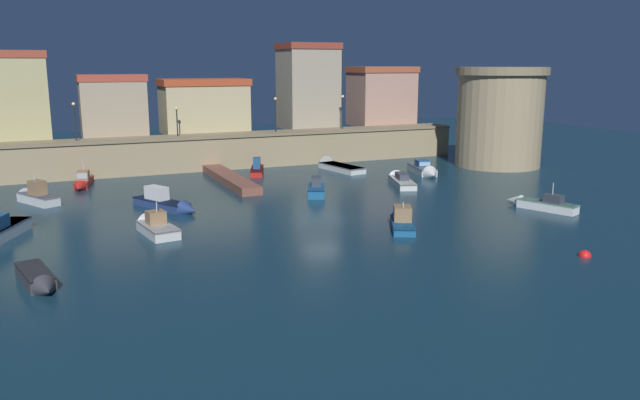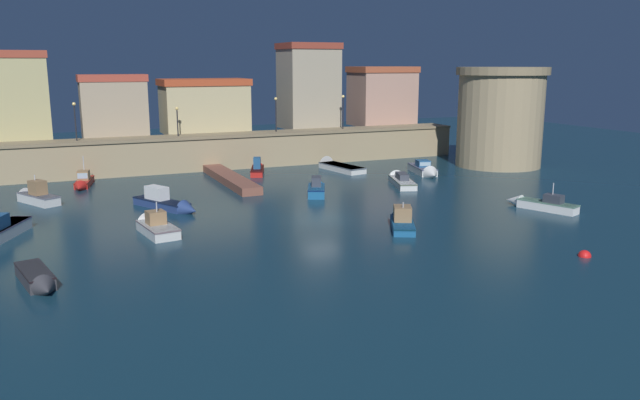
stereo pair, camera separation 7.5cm
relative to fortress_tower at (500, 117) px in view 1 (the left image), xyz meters
The scene contains 22 objects.
ground_plane 30.68m from the fortress_tower, 152.13° to the right, with size 137.21×137.21×0.00m, color #112D3D.
quay_wall 28.93m from the fortress_tower, 158.50° to the left, with size 53.19×3.87×3.51m.
old_town_backdrop 28.55m from the fortress_tower, 148.91° to the left, with size 47.71×5.56×9.68m.
fortress_tower is the anchor object (origin of this frame).
pier_dock 29.24m from the fortress_tower, behind, with size 1.81×13.50×0.70m.
quay_lamp_0 42.56m from the fortress_tower, 165.68° to the left, with size 0.32×0.32×3.61m.
quay_lamp_1 33.35m from the fortress_tower, 161.60° to the left, with size 0.32×0.32×2.92m.
quay_lamp_2 23.64m from the fortress_tower, 153.55° to the left, with size 0.32×0.32×3.66m.
quay_lamp_3 16.92m from the fortress_tower, 141.50° to the left, with size 0.32×0.32×3.74m.
moored_boat_0 21.42m from the fortress_tower, 120.58° to the right, with size 3.05×5.60×2.34m.
moored_boat_1 24.82m from the fortress_tower, 165.70° to the right, with size 2.99×4.54×1.78m.
moored_boat_2 36.97m from the fortress_tower, 169.41° to the right, with size 4.24×6.55×1.93m.
moored_boat_3 40.55m from the fortress_tower, 161.12° to the right, with size 2.35×5.20×2.60m.
moored_boat_4 11.30m from the fortress_tower, behind, with size 2.97×6.19×1.72m.
moored_boat_5 25.97m from the fortress_tower, 166.67° to the left, with size 2.97×5.49×1.94m.
moored_boat_6 18.22m from the fortress_tower, 163.39° to the left, with size 3.05×7.35×1.78m.
moored_boat_8 29.39m from the fortress_tower, 141.28° to the right, with size 3.62×5.35×2.23m.
moored_boat_9 16.26m from the fortress_tower, 162.42° to the right, with size 3.47×6.72×1.52m.
moored_boat_10 50.02m from the fortress_tower, 154.74° to the right, with size 2.11×4.88×1.14m.
moored_boat_11 45.42m from the fortress_tower, behind, with size 3.66×5.29×2.51m.
moored_boat_13 41.84m from the fortress_tower, behind, with size 2.23×5.46×2.87m.
mooring_buoy_0 33.26m from the fortress_tower, 120.59° to the right, with size 0.73×0.73×0.73m, color red.
Camera 1 is at (-17.61, -39.69, 10.67)m, focal length 35.77 mm.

